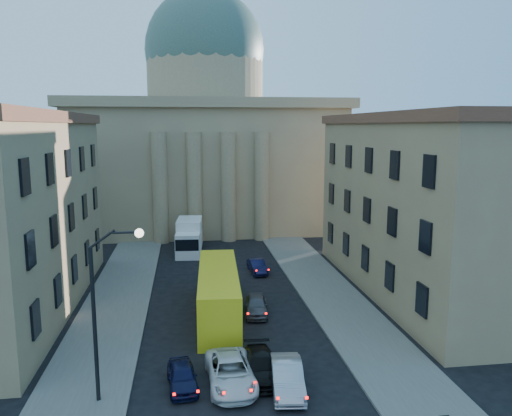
% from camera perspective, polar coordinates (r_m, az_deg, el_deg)
% --- Properties ---
extents(sidewalk_left, '(5.00, 60.00, 0.15)m').
position_cam_1_polar(sidewalk_left, '(36.96, -16.52, -12.63)').
color(sidewalk_left, '#5C5954').
rests_on(sidewalk_left, ground).
extents(sidewalk_right, '(5.00, 60.00, 0.15)m').
position_cam_1_polar(sidewalk_right, '(38.26, 10.12, -11.61)').
color(sidewalk_right, '#5C5954').
rests_on(sidewalk_right, ground).
extents(church, '(68.02, 28.76, 36.60)m').
position_cam_1_polar(church, '(71.46, -5.69, 7.87)').
color(church, '#8F7358').
rests_on(church, ground).
extents(building_right, '(11.60, 26.60, 14.70)m').
position_cam_1_polar(building_right, '(43.26, 19.51, 0.51)').
color(building_right, '#9B865B').
rests_on(building_right, ground).
extents(street_lamp, '(2.62, 0.44, 8.83)m').
position_cam_1_polar(street_lamp, '(25.66, -16.92, -10.13)').
color(street_lamp, black).
rests_on(street_lamp, ground).
extents(car_left_near, '(1.83, 3.80, 1.25)m').
position_cam_1_polar(car_left_near, '(28.04, -8.45, -18.47)').
color(car_left_near, black).
rests_on(car_left_near, ground).
extents(car_right_near, '(2.05, 4.65, 1.48)m').
position_cam_1_polar(car_right_near, '(27.51, 3.58, -18.69)').
color(car_right_near, '#9FA2A7').
rests_on(car_right_near, ground).
extents(car_left_mid, '(2.63, 5.31, 1.45)m').
position_cam_1_polar(car_left_mid, '(27.96, -2.92, -18.24)').
color(car_left_mid, silver).
rests_on(car_left_mid, ground).
extents(car_right_mid, '(1.90, 4.49, 1.29)m').
position_cam_1_polar(car_right_mid, '(28.73, 0.56, -17.59)').
color(car_right_mid, black).
rests_on(car_right_mid, ground).
extents(car_right_far, '(2.05, 4.15, 1.36)m').
position_cam_1_polar(car_right_far, '(37.27, 0.02, -11.04)').
color(car_right_far, '#515056').
rests_on(car_right_far, ground).
extents(car_right_distant, '(1.62, 3.86, 1.24)m').
position_cam_1_polar(car_right_distant, '(47.21, 0.13, -6.69)').
color(car_right_distant, black).
rests_on(car_right_distant, ground).
extents(city_bus, '(3.39, 12.26, 3.42)m').
position_cam_1_polar(city_bus, '(36.64, -4.32, -9.51)').
color(city_bus, yellow).
rests_on(city_bus, ground).
extents(box_truck, '(3.02, 6.69, 3.58)m').
position_cam_1_polar(box_truck, '(54.75, -7.65, -3.36)').
color(box_truck, white).
rests_on(box_truck, ground).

